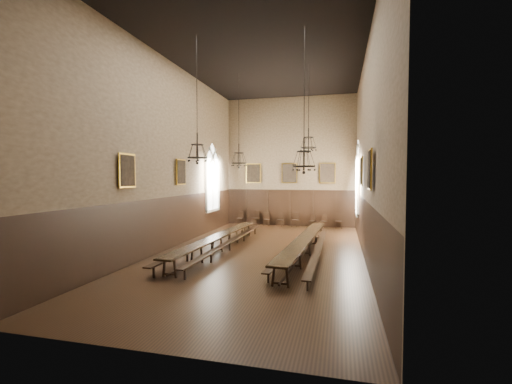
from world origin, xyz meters
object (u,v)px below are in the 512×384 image
at_px(chandelier_back_right, 308,142).
at_px(chandelier_front_right, 304,157).
at_px(chandelier_back_left, 239,157).
at_px(chandelier_front_left, 197,149).
at_px(bench_left_outer, 212,243).
at_px(bench_right_inner, 293,248).
at_px(table_left, 217,244).
at_px(chair_7, 339,224).
at_px(bench_left_inner, 230,244).
at_px(bench_right_outer, 318,251).
at_px(chair_5, 312,223).
at_px(chair_1, 255,221).
at_px(chair_4, 295,222).
at_px(chair_3, 280,222).
at_px(table_right, 304,247).
at_px(chair_6, 323,224).
at_px(chair_0, 240,221).
at_px(chair_2, 267,222).

distance_m(chandelier_back_right, chandelier_front_right, 4.56).
relative_size(chandelier_back_right, chandelier_front_right, 0.80).
bearing_deg(chandelier_back_left, chandelier_front_left, -91.71).
bearing_deg(bench_left_outer, bench_right_inner, -1.20).
relative_size(table_left, chair_7, 9.73).
xyz_separation_m(bench_left_inner, bench_right_outer, (4.11, -0.38, -0.01)).
bearing_deg(chair_7, chair_5, 177.93).
distance_m(bench_left_inner, chair_1, 8.41).
bearing_deg(chair_5, bench_left_inner, -92.07).
relative_size(chair_4, chair_5, 1.13).
relative_size(bench_right_outer, chair_5, 11.21).
bearing_deg(chair_3, bench_right_inner, -64.42).
relative_size(chair_5, chandelier_back_left, 0.17).
bearing_deg(chair_4, chandelier_front_right, -65.51).
bearing_deg(chandelier_front_left, table_right, 30.33).
bearing_deg(chandelier_back_left, chair_6, 53.17).
xyz_separation_m(chair_7, chandelier_back_right, (-1.49, -6.18, 4.92)).
bearing_deg(chair_1, bench_right_outer, -40.53).
bearing_deg(table_left, chair_5, 67.27).
relative_size(bench_left_outer, chandelier_front_right, 1.95).
bearing_deg(chandelier_front_left, bench_left_outer, 99.23).
relative_size(table_right, chair_0, 10.28).
bearing_deg(table_left, chair_0, 99.55).
xyz_separation_m(bench_right_inner, chair_2, (-3.02, 8.41, 0.01)).
height_order(chair_2, chair_4, chair_4).
relative_size(bench_left_outer, chair_4, 10.63).
distance_m(chair_0, chandelier_back_right, 9.52).
bearing_deg(chair_6, bench_right_outer, -68.89).
relative_size(bench_left_inner, chair_6, 11.66).
distance_m(bench_left_inner, chair_0, 8.50).
height_order(bench_left_inner, chair_6, chair_6).
xyz_separation_m(chair_5, chandelier_back_left, (-3.50, -5.70, 4.26)).
relative_size(table_right, chair_6, 11.46).
bearing_deg(chandelier_back_left, chair_7, 46.97).
height_order(chair_6, chandelier_front_left, chandelier_front_left).
relative_size(table_left, bench_left_inner, 0.93).
bearing_deg(bench_left_outer, chandelier_front_left, -80.77).
distance_m(bench_left_outer, chair_2, 8.37).
distance_m(bench_left_inner, chair_5, 8.95).
bearing_deg(chair_3, chandelier_back_left, -90.92).
xyz_separation_m(table_left, bench_right_inner, (3.49, 0.28, -0.10)).
height_order(bench_left_inner, chair_0, chair_0).
bearing_deg(chair_3, table_right, -61.53).
bearing_deg(chair_5, chair_3, -160.76).
height_order(bench_right_outer, chair_2, chair_2).
xyz_separation_m(bench_left_inner, chandelier_back_left, (-0.35, 2.67, 4.23)).
relative_size(bench_left_inner, chair_7, 10.51).
distance_m(chair_7, chandelier_front_left, 12.86).
relative_size(chair_1, chandelier_front_right, 0.19).
distance_m(chair_2, chandelier_front_left, 11.70).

